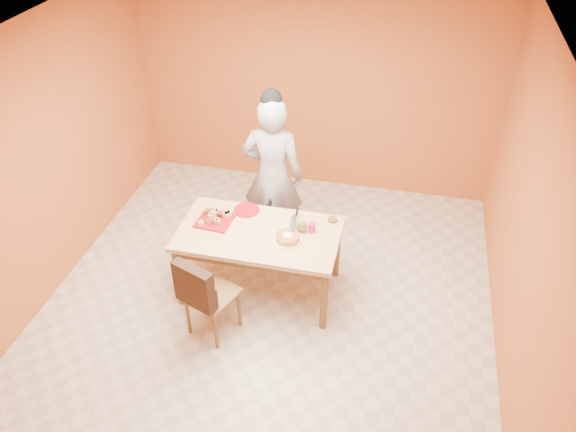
% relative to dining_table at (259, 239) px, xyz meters
% --- Properties ---
extents(floor, '(5.00, 5.00, 0.00)m').
position_rel_dining_table_xyz_m(floor, '(0.13, -0.27, -0.67)').
color(floor, beige).
rests_on(floor, ground).
extents(ceiling, '(5.00, 5.00, 0.00)m').
position_rel_dining_table_xyz_m(ceiling, '(0.13, -0.27, 2.03)').
color(ceiling, white).
rests_on(ceiling, wall_back).
extents(wall_back, '(4.50, 0.00, 4.50)m').
position_rel_dining_table_xyz_m(wall_back, '(0.13, 2.23, 0.68)').
color(wall_back, '#B65F2A').
rests_on(wall_back, floor).
extents(wall_left, '(0.00, 5.00, 5.00)m').
position_rel_dining_table_xyz_m(wall_left, '(-2.12, -0.27, 0.68)').
color(wall_left, '#B65F2A').
rests_on(wall_left, floor).
extents(wall_right, '(0.00, 5.00, 5.00)m').
position_rel_dining_table_xyz_m(wall_right, '(2.38, -0.27, 0.68)').
color(wall_right, '#B65F2A').
rests_on(wall_right, floor).
extents(dining_table, '(1.60, 0.90, 0.76)m').
position_rel_dining_table_xyz_m(dining_table, '(0.00, 0.00, 0.00)').
color(dining_table, tan).
rests_on(dining_table, floor).
extents(dining_chair, '(0.57, 0.63, 0.94)m').
position_rel_dining_table_xyz_m(dining_chair, '(-0.29, -0.67, -0.18)').
color(dining_chair, brown).
rests_on(dining_chair, floor).
extents(pastry_pile, '(0.31, 0.31, 0.10)m').
position_rel_dining_table_xyz_m(pastry_pile, '(-0.48, 0.08, 0.17)').
color(pastry_pile, tan).
rests_on(pastry_pile, pastry_platter).
extents(person, '(0.68, 0.46, 1.84)m').
position_rel_dining_table_xyz_m(person, '(-0.06, 0.79, 0.25)').
color(person, '#969699').
rests_on(person, floor).
extents(pastry_platter, '(0.37, 0.37, 0.02)m').
position_rel_dining_table_xyz_m(pastry_platter, '(-0.48, 0.08, 0.10)').
color(pastry_platter, maroon).
rests_on(pastry_platter, dining_table).
extents(red_dinner_plate, '(0.30, 0.30, 0.02)m').
position_rel_dining_table_xyz_m(red_dinner_plate, '(-0.22, 0.32, 0.10)').
color(red_dinner_plate, maroon).
rests_on(red_dinner_plate, dining_table).
extents(white_cake_plate, '(0.32, 0.32, 0.01)m').
position_rel_dining_table_xyz_m(white_cake_plate, '(0.31, -0.07, 0.10)').
color(white_cake_plate, white).
rests_on(white_cake_plate, dining_table).
extents(sponge_cake, '(0.30, 0.30, 0.05)m').
position_rel_dining_table_xyz_m(sponge_cake, '(0.31, -0.07, 0.13)').
color(sponge_cake, gold).
rests_on(sponge_cake, white_cake_plate).
extents(cake_server, '(0.09, 0.29, 0.01)m').
position_rel_dining_table_xyz_m(cake_server, '(0.32, 0.11, 0.17)').
color(cake_server, silver).
rests_on(cake_server, sponge_cake).
extents(egg_ornament, '(0.12, 0.09, 0.15)m').
position_rel_dining_table_xyz_m(egg_ornament, '(0.41, 0.11, 0.17)').
color(egg_ornament, olive).
rests_on(egg_ornament, dining_table).
extents(magenta_glass, '(0.09, 0.09, 0.10)m').
position_rel_dining_table_xyz_m(magenta_glass, '(0.51, 0.13, 0.15)').
color(magenta_glass, '#BD1C7A').
rests_on(magenta_glass, dining_table).
extents(checker_tin, '(0.10, 0.10, 0.03)m').
position_rel_dining_table_xyz_m(checker_tin, '(0.68, 0.35, 0.11)').
color(checker_tin, '#311E0D').
rests_on(checker_tin, dining_table).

